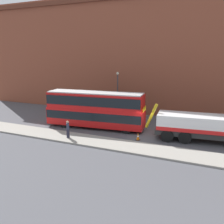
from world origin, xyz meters
TOP-DOWN VIEW (x-y plane):
  - ground_plane at (0.00, 0.00)m, footprint 120.00×120.00m
  - near_kerb at (0.00, -4.20)m, footprint 60.00×2.80m
  - building_facade at (0.00, 8.79)m, footprint 60.00×1.50m
  - recovery_tow_truck at (5.74, 0.08)m, footprint 10.24×3.55m
  - double_decker_bus at (-6.26, 0.03)m, footprint 11.20×3.67m
  - pedestrian_onlooker at (-6.90, -4.50)m, footprint 0.44×0.48m
  - traffic_cone_near_bus at (-0.57, -2.05)m, footprint 0.36×0.36m
  - street_lamp at (-6.26, 6.60)m, footprint 0.36×0.36m

SIDE VIEW (x-z plane):
  - ground_plane at x=0.00m, z-range 0.00..0.00m
  - near_kerb at x=0.00m, z-range 0.00..0.15m
  - traffic_cone_near_bus at x=-0.57m, z-range -0.02..0.70m
  - pedestrian_onlooker at x=-6.90m, z-range 0.13..1.84m
  - recovery_tow_truck at x=5.74m, z-range -0.08..3.59m
  - double_decker_bus at x=-6.26m, z-range 0.20..4.26m
  - street_lamp at x=-6.26m, z-range 0.56..6.39m
  - building_facade at x=0.00m, z-range 0.07..16.07m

